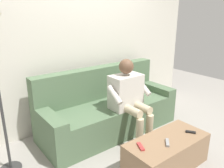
# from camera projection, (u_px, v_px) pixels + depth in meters

# --- Properties ---
(ground_plane) EXTENTS (8.00, 8.00, 0.00)m
(ground_plane) POSITION_uv_depth(u_px,v_px,m) (142.00, 151.00, 2.96)
(ground_plane) COLOR gray
(back_wall) EXTENTS (4.39, 0.06, 2.56)m
(back_wall) POSITION_uv_depth(u_px,v_px,m) (87.00, 43.00, 3.54)
(back_wall) COLOR beige
(back_wall) RESTS_ON ground
(couch) EXTENTS (2.09, 0.80, 0.94)m
(couch) POSITION_uv_depth(u_px,v_px,m) (107.00, 109.00, 3.43)
(couch) COLOR #516B4C
(couch) RESTS_ON ground
(coffee_table) EXTENTS (1.01, 0.47, 0.37)m
(coffee_table) POSITION_uv_depth(u_px,v_px,m) (166.00, 153.00, 2.61)
(coffee_table) COLOR #8C6B4C
(coffee_table) RESTS_ON ground
(person_solo_seated) EXTENTS (0.60, 0.57, 1.14)m
(person_solo_seated) POSITION_uv_depth(u_px,v_px,m) (129.00, 95.00, 3.08)
(person_solo_seated) COLOR beige
(person_solo_seated) RESTS_ON ground
(remote_black) EXTENTS (0.10, 0.12, 0.02)m
(remote_black) POSITION_uv_depth(u_px,v_px,m) (191.00, 132.00, 2.69)
(remote_black) COLOR black
(remote_black) RESTS_ON coffee_table
(remote_gray) EXTENTS (0.13, 0.13, 0.02)m
(remote_gray) POSITION_uv_depth(u_px,v_px,m) (167.00, 143.00, 2.47)
(remote_gray) COLOR gray
(remote_gray) RESTS_ON coffee_table
(remote_red) EXTENTS (0.10, 0.15, 0.02)m
(remote_red) POSITION_uv_depth(u_px,v_px,m) (141.00, 146.00, 2.40)
(remote_red) COLOR #B73333
(remote_red) RESTS_ON coffee_table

